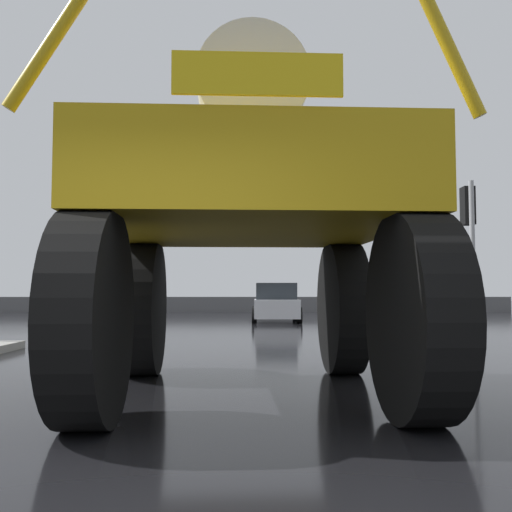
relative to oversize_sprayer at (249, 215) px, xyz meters
name	(u,v)px	position (x,y,z in m)	size (l,w,h in m)	color
ground_plane	(226,325)	(-0.75, 14.02, -2.04)	(120.00, 120.00, 0.00)	black
oversize_sprayer	(249,215)	(0.00, 0.00, 0.00)	(4.15, 5.19, 4.84)	black
sedan_ahead	(276,304)	(1.15, 16.61, -1.32)	(1.95, 4.13, 1.52)	silver
traffic_signal_near_right	(469,226)	(4.83, 5.91, 0.56)	(0.24, 0.54, 3.56)	#A8AAAF
streetlight_far_left	(66,233)	(-9.00, 22.36, 2.08)	(1.58, 0.24, 7.41)	#A8AAAF
roadside_barrier	(234,305)	(-0.75, 27.68, -1.59)	(32.70, 0.24, 0.90)	#59595B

